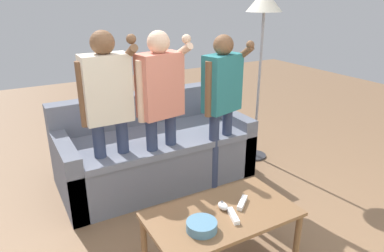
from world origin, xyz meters
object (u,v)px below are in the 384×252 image
coffee_table (222,220)px  snack_bowl (202,226)px  floor_lamp (264,12)px  player_right (222,95)px  game_remote_wand_far (233,216)px  player_center (160,98)px  player_left (108,102)px  couch (154,151)px  game_remote_nunchuk (223,206)px  game_remote_wand_near (242,203)px

coffee_table → snack_bowl: bearing=-157.0°
floor_lamp → player_right: (-0.70, -0.31, -0.70)m
game_remote_wand_far → player_center: bearing=88.5°
player_left → coffee_table: bearing=-71.4°
snack_bowl → game_remote_wand_far: bearing=1.6°
snack_bowl → player_center: 1.28m
couch → coffee_table: size_ratio=1.89×
snack_bowl → player_right: player_right is taller
couch → game_remote_wand_far: size_ratio=11.51×
floor_lamp → player_left: floor_lamp is taller
floor_lamp → player_right: floor_lamp is taller
snack_bowl → game_remote_nunchuk: 0.27m
game_remote_wand_far → floor_lamp: bearing=46.5°
player_center → player_right: (0.60, -0.07, -0.04)m
game_remote_wand_near → snack_bowl: bearing=-165.4°
game_remote_wand_near → game_remote_wand_far: same height
floor_lamp → game_remote_wand_near: 2.10m
player_left → player_center: player_left is taller
coffee_table → player_right: (0.66, 1.00, 0.53)m
player_right → coffee_table: bearing=-123.3°
game_remote_nunchuk → game_remote_wand_near: (0.15, -0.02, -0.01)m
player_left → game_remote_wand_near: player_left is taller
player_center → player_right: bearing=-6.6°
floor_lamp → player_center: size_ratio=1.21×
player_left → game_remote_nunchuk: bearing=-69.6°
game_remote_nunchuk → coffee_table: bearing=-130.7°
player_right → game_remote_wand_far: size_ratio=9.03×
coffee_table → player_center: 1.21m
coffee_table → player_right: size_ratio=0.67×
player_left → game_remote_wand_near: bearing=-63.7°
player_right → game_remote_wand_near: (-0.48, -0.99, -0.45)m
game_remote_nunchuk → player_center: size_ratio=0.06×
player_center → player_left: bearing=171.5°
player_right → game_remote_wand_near: bearing=-116.1°
snack_bowl → player_center: size_ratio=0.12×
snack_bowl → couch: bearing=77.5°
couch → snack_bowl: couch is taller
floor_lamp → game_remote_wand_near: (-1.18, -1.30, -1.15)m
couch → game_remote_wand_near: couch is taller
snack_bowl → game_remote_wand_near: (0.38, 0.10, -0.01)m
game_remote_wand_far → coffee_table: bearing=111.0°
player_left → player_center: (0.44, -0.07, -0.01)m
player_right → couch: bearing=140.4°
snack_bowl → game_remote_wand_near: bearing=14.6°
coffee_table → player_left: bearing=108.6°
coffee_table → snack_bowl: (-0.21, -0.09, 0.09)m
player_left → snack_bowl: bearing=-82.0°
floor_lamp → player_right: size_ratio=1.26×
coffee_table → game_remote_nunchuk: (0.03, 0.03, 0.08)m
couch → player_right: (0.53, -0.44, 0.63)m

